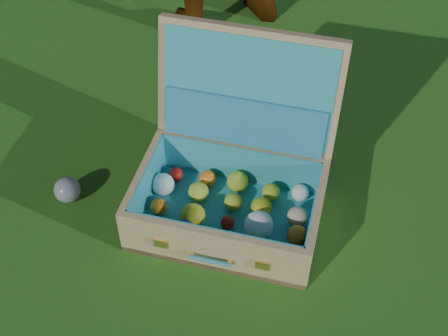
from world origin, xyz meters
The scene contains 3 objects.
ground centered at (0.00, 0.00, 0.00)m, with size 60.00×60.00×0.00m, color #215114.
stray_ball centered at (-0.42, 0.00, 0.04)m, with size 0.08×0.08×0.08m, color teal.
suitcase centered at (0.07, -0.09, 0.14)m, with size 0.66×0.62×0.49m.
Camera 1 is at (-0.14, -1.28, 1.42)m, focal length 50.00 mm.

